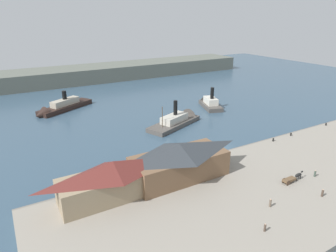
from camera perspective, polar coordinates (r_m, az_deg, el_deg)
ground_plane at (r=87.58m, az=10.66°, el=-4.08°), size 320.00×320.00×0.00m
quay_promenade at (r=74.09m, az=21.84°, el=-9.60°), size 110.00×36.00×1.20m
seawall_edge at (r=84.96m, az=12.24°, el=-4.63°), size 110.00×0.80×1.00m
ferry_shed_east_terminal at (r=61.41m, az=-10.22°, el=-9.86°), size 22.21×7.74×7.94m
ferry_shed_customs_shed at (r=67.07m, az=2.16°, el=-6.60°), size 21.97×9.67×8.24m
horse_cart at (r=72.31m, az=22.62°, el=-9.10°), size 6.04×1.33×1.87m
pedestrian_by_tram at (r=76.59m, az=26.17°, el=-8.12°), size 0.41×0.41×1.65m
pedestrian_near_east_shed at (r=69.56m, az=27.31°, el=-11.27°), size 0.42×0.42×1.69m
pedestrian_walking_east at (r=56.26m, az=17.96°, el=-17.91°), size 0.38×0.38×1.55m
pedestrian_standing_center at (r=62.41m, az=18.87°, el=-13.70°), size 0.43×0.43×1.76m
mooring_post_east at (r=112.43m, az=27.84°, el=0.32°), size 0.44×0.44×0.90m
mooring_post_center_west at (r=80.04m, az=10.37°, el=-5.20°), size 0.44×0.44×0.90m
mooring_post_west at (r=92.40m, az=19.38°, el=-2.48°), size 0.44×0.44×0.90m
mooring_post_center_east at (r=98.48m, az=22.33°, el=-1.46°), size 0.44×0.44×0.90m
ferry_departing_north at (r=104.89m, az=2.29°, el=1.21°), size 24.15×14.85×11.16m
ferry_outer_harbor at (r=125.18m, az=-19.92°, el=3.29°), size 25.03×17.45×9.32m
ferry_moored_west at (r=124.96m, az=7.85°, el=4.37°), size 10.15×16.31×10.46m
far_headland at (r=180.56m, az=-12.66°, el=9.88°), size 180.00×24.00×8.00m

